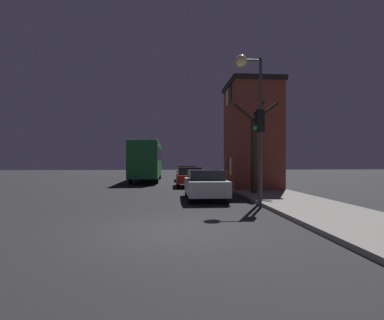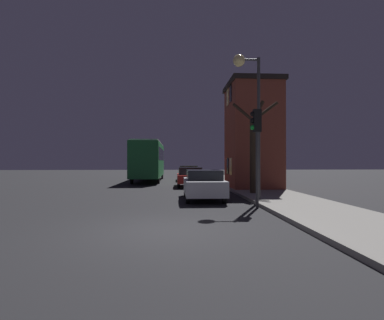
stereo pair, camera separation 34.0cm
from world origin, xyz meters
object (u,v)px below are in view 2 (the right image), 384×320
object	(u,v)px
streetlamp	(248,90)
car_near_lane	(203,184)
bus	(149,158)
car_mid_lane	(190,176)
car_far_lane	(188,173)
traffic_light	(256,137)
bare_tree	(254,146)

from	to	relation	value
streetlamp	car_near_lane	world-z (taller)	streetlamp
bus	car_near_lane	size ratio (longest dim) A/B	2.61
car_near_lane	car_mid_lane	xyz separation A→B (m)	(-0.29, 7.58, 0.01)
bus	car_mid_lane	size ratio (longest dim) A/B	2.71
streetlamp	bus	size ratio (longest dim) A/B	0.61
car_near_lane	streetlamp	bearing A→B (deg)	-30.20
car_mid_lane	car_far_lane	bearing A→B (deg)	88.46
traffic_light	car_far_lane	world-z (taller)	traffic_light
car_far_lane	car_near_lane	bearing A→B (deg)	-89.62
traffic_light	car_mid_lane	world-z (taller)	traffic_light
streetlamp	traffic_light	bearing A→B (deg)	-91.83
car_far_lane	bare_tree	bearing A→B (deg)	-76.99
car_near_lane	car_far_lane	size ratio (longest dim) A/B	0.95
car_near_lane	car_mid_lane	size ratio (longest dim) A/B	1.04
car_near_lane	car_far_lane	bearing A→B (deg)	90.38
traffic_light	car_mid_lane	xyz separation A→B (m)	(-2.15, 10.33, -2.06)
streetlamp	car_near_lane	size ratio (longest dim) A/B	1.59
bare_tree	car_far_lane	distance (m)	13.59
streetlamp	car_far_lane	world-z (taller)	streetlamp
streetlamp	traffic_light	xyz separation A→B (m)	(-0.05, -1.63, -2.28)
bare_tree	bus	size ratio (longest dim) A/B	0.47
bare_tree	car_mid_lane	size ratio (longest dim) A/B	1.27
streetlamp	bus	xyz separation A→B (m)	(-5.79, 15.33, -2.95)
car_far_lane	traffic_light	bearing A→B (deg)	-83.62
streetlamp	car_mid_lane	bearing A→B (deg)	104.19
traffic_light	car_mid_lane	distance (m)	10.75
bare_tree	car_near_lane	distance (m)	3.86
streetlamp	car_far_lane	size ratio (longest dim) A/B	1.52
traffic_light	car_mid_lane	size ratio (longest dim) A/B	0.99
bare_tree	car_near_lane	xyz separation A→B (m)	(-2.93, -1.61, -1.92)
streetlamp	car_near_lane	distance (m)	4.88
streetlamp	bare_tree	size ratio (longest dim) A/B	1.30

